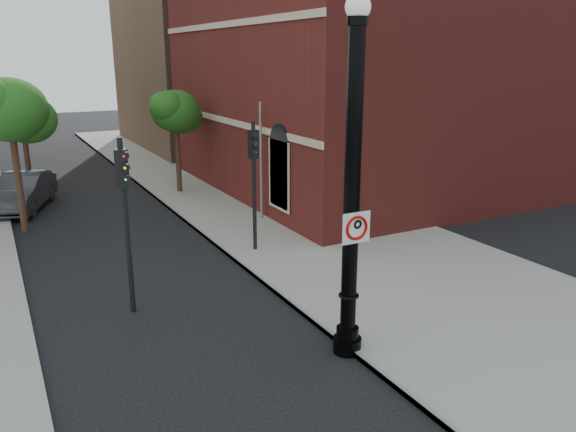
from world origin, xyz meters
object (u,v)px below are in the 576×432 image
lamppost (352,202)px  no_parking_sign (356,228)px  traffic_signal_left (125,198)px  parked_car (23,192)px  traffic_signal_right (254,166)px

lamppost → no_parking_sign: 0.53m
traffic_signal_left → parked_car: bearing=118.7°
no_parking_sign → parked_car: bearing=109.0°
parked_car → traffic_signal_right: (6.31, -9.49, 2.13)m
parked_car → traffic_signal_left: bearing=-61.4°
lamppost → traffic_signal_right: lamppost is taller
no_parking_sign → traffic_signal_right: size_ratio=0.15×
no_parking_sign → traffic_signal_left: size_ratio=0.15×
lamppost → no_parking_sign: size_ratio=11.23×
lamppost → parked_car: lamppost is taller
lamppost → parked_car: (-5.36, 16.29, -2.64)m
traffic_signal_left → traffic_signal_right: size_ratio=1.03×
traffic_signal_left → traffic_signal_right: 5.28m
no_parking_sign → traffic_signal_right: traffic_signal_right is taller
no_parking_sign → traffic_signal_left: 5.72m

